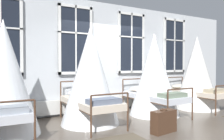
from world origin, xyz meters
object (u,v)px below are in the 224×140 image
object	(u,v)px
cot_third	(154,76)
suitcase_dark	(164,121)
cot_first	(4,80)
cot_second	(90,77)
cot_fourth	(197,73)

from	to	relation	value
cot_third	suitcase_dark	distance (m)	1.78
cot_first	cot_second	world-z (taller)	cot_second
cot_third	cot_fourth	distance (m)	1.71
cot_first	suitcase_dark	distance (m)	3.16
cot_first	suitcase_dark	xyz separation A→B (m)	(2.74, -1.35, -0.83)
cot_second	cot_third	bearing A→B (deg)	-91.43
cot_third	cot_fourth	xyz separation A→B (m)	(1.71, 0.04, 0.03)
cot_fourth	suitcase_dark	xyz separation A→B (m)	(-2.58, -1.36, -0.84)
cot_second	cot_third	distance (m)	1.85
cot_fourth	suitcase_dark	bearing A→B (deg)	116.24
cot_fourth	cot_first	bearing A→B (deg)	88.56
cot_first	suitcase_dark	size ratio (longest dim) A/B	3.77
cot_fourth	suitcase_dark	size ratio (longest dim) A/B	3.81
cot_fourth	suitcase_dark	world-z (taller)	cot_fourth
cot_fourth	cot_second	bearing A→B (deg)	88.72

